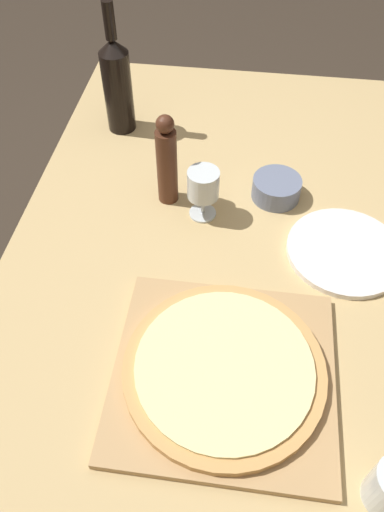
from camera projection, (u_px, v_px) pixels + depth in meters
ground_plane at (206, 391)px, 1.70m from camera, size 12.00×12.00×0.00m
dining_table at (212, 268)px, 1.19m from camera, size 0.90×1.46×0.77m
cutting_board at (224, 374)px, 0.89m from camera, size 0.39×0.38×0.02m
pizza at (224, 369)px, 0.88m from camera, size 0.36×0.36×0.02m
wine_bottle at (117, 83)px, 1.28m from camera, size 0.08×0.08×0.34m
pepper_mill at (167, 162)px, 1.12m from camera, size 0.05×0.05×0.23m
wine_glass at (203, 186)px, 1.10m from camera, size 0.07×0.07×0.13m
small_bowl at (276, 188)px, 1.19m from camera, size 0.12×0.12×0.05m
dinner_plate at (345, 250)px, 1.08m from camera, size 0.25×0.25×0.01m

